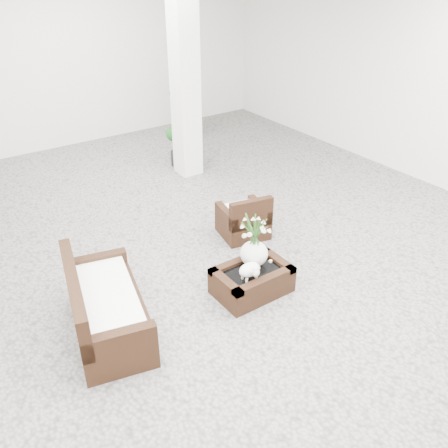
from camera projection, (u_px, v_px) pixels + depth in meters
ground at (220, 261)px, 6.57m from camera, size 11.00×11.00×0.00m
column at (185, 78)px, 8.29m from camera, size 0.40×0.40×3.50m
coffee_table at (252, 281)px, 5.90m from camera, size 0.90×0.60×0.31m
sheep_figurine at (250, 271)px, 5.64m from camera, size 0.28×0.23×0.21m
planter_narcissus at (255, 236)px, 5.75m from camera, size 0.44×0.44×0.80m
tealight at (270, 261)px, 5.98m from camera, size 0.04×0.04×0.03m
armchair at (243, 214)px, 7.01m from camera, size 0.75×0.73×0.68m
loveseat at (107, 300)px, 5.20m from camera, size 1.05×1.65×0.81m
topiary at (180, 122)px, 9.06m from camera, size 0.45×0.45×1.69m
shopper at (193, 99)px, 10.47m from camera, size 0.66×0.73×1.67m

